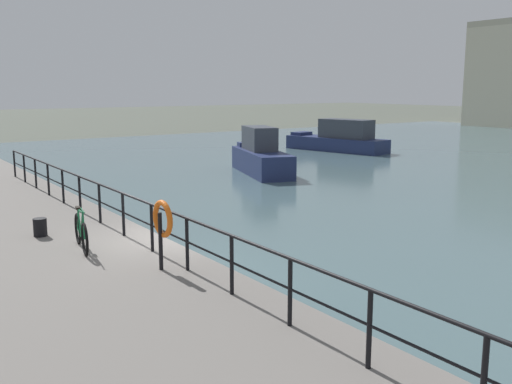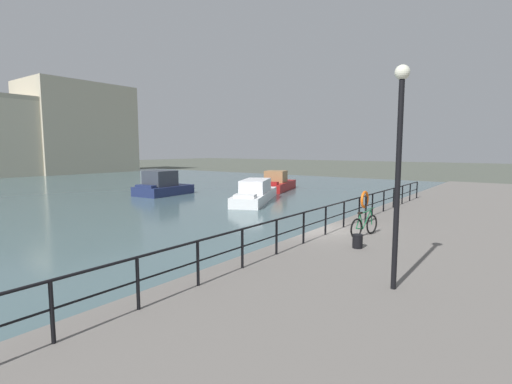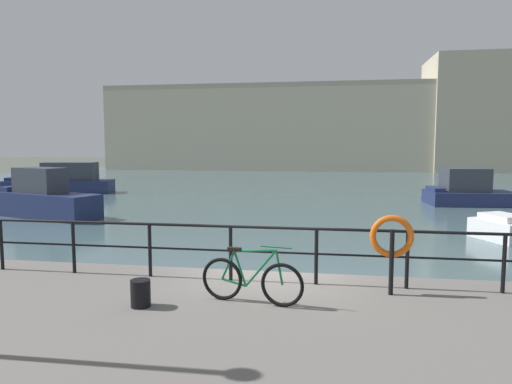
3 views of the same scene
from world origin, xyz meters
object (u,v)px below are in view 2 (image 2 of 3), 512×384
(parked_bicycle, at_px, (364,226))
(quay_lamp_post, at_px, (399,150))
(life_ring_stand, at_px, (365,201))
(mooring_bollard, at_px, (358,241))
(moored_cabin_cruiser, at_px, (255,193))
(moored_small_launch, at_px, (162,186))
(moored_green_narrowboat, at_px, (276,183))

(parked_bicycle, height_order, quay_lamp_post, quay_lamp_post)
(parked_bicycle, xyz_separation_m, life_ring_stand, (2.32, 0.88, 0.59))
(life_ring_stand, bearing_deg, mooring_bollard, -162.00)
(parked_bicycle, relative_size, quay_lamp_post, 0.36)
(mooring_bollard, height_order, life_ring_stand, life_ring_stand)
(moored_cabin_cruiser, bearing_deg, moored_small_launch, -105.63)
(moored_cabin_cruiser, height_order, mooring_bollard, moored_cabin_cruiser)
(moored_green_narrowboat, xyz_separation_m, life_ring_stand, (-17.04, -15.80, 1.36))
(moored_small_launch, relative_size, moored_cabin_cruiser, 0.58)
(life_ring_stand, height_order, quay_lamp_post, quay_lamp_post)
(moored_small_launch, distance_m, life_ring_stand, 23.17)
(mooring_bollard, bearing_deg, moored_small_launch, 64.10)
(moored_small_launch, xyz_separation_m, moored_cabin_cruiser, (1.66, -9.53, -0.16))
(parked_bicycle, bearing_deg, moored_green_narrowboat, 50.76)
(moored_green_narrowboat, bearing_deg, quay_lamp_post, 20.37)
(parked_bicycle, bearing_deg, moored_cabin_cruiser, 59.88)
(moored_small_launch, distance_m, parked_bicycle, 24.79)
(moored_small_launch, distance_m, moored_green_narrowboat, 11.58)
(moored_green_narrowboat, height_order, quay_lamp_post, quay_lamp_post)
(moored_small_launch, height_order, moored_cabin_cruiser, moored_small_launch)
(moored_small_launch, xyz_separation_m, parked_bicycle, (-9.58, -22.85, 0.61))
(moored_cabin_cruiser, xyz_separation_m, quay_lamp_post, (-15.90, -15.78, 3.50))
(moored_cabin_cruiser, bearing_deg, moored_green_narrowboat, 176.89)
(moored_small_launch, height_order, life_ring_stand, life_ring_stand)
(moored_small_launch, xyz_separation_m, quay_lamp_post, (-14.23, -25.30, 3.34))
(moored_green_narrowboat, distance_m, mooring_bollard, 27.18)
(moored_cabin_cruiser, xyz_separation_m, parked_bicycle, (-11.24, -13.33, 0.77))
(moored_cabin_cruiser, height_order, moored_green_narrowboat, moored_green_narrowboat)
(moored_small_launch, height_order, parked_bicycle, moored_small_launch)
(parked_bicycle, height_order, life_ring_stand, life_ring_stand)
(moored_cabin_cruiser, relative_size, quay_lamp_post, 1.86)
(parked_bicycle, bearing_deg, mooring_bollard, -155.67)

